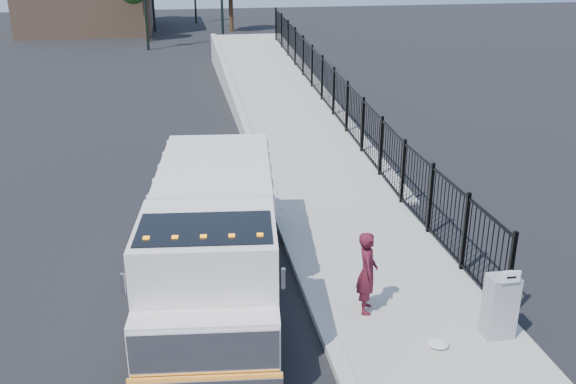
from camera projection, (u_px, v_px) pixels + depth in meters
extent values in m
plane|color=black|center=(307.00, 287.00, 13.91)|extent=(120.00, 120.00, 0.00)
cube|color=#9E998E|center=(425.00, 327.00, 12.37)|extent=(3.55, 12.00, 0.12)
cube|color=#ADAAA3|center=(328.00, 337.00, 12.05)|extent=(0.30, 12.00, 0.16)
cube|color=#9E998E|center=(281.00, 106.00, 28.90)|extent=(3.95, 24.06, 3.19)
cube|color=black|center=(333.00, 107.00, 25.14)|extent=(0.10, 28.00, 1.80)
cube|color=black|center=(216.00, 264.00, 13.75)|extent=(1.78, 6.93, 0.22)
cube|color=white|center=(208.00, 275.00, 11.22)|extent=(2.61, 2.47, 2.02)
cube|color=white|center=(206.00, 342.00, 10.24)|extent=(2.44, 0.97, 1.01)
cube|color=silver|center=(204.00, 356.00, 9.89)|extent=(2.31, 0.34, 0.86)
cube|color=orange|center=(205.00, 378.00, 9.95)|extent=(2.41, 0.32, 0.06)
cube|color=black|center=(206.00, 251.00, 10.76)|extent=(2.35, 1.55, 0.86)
cube|color=white|center=(216.00, 197.00, 14.59)|extent=(2.88, 4.48, 1.72)
cube|color=silver|center=(123.00, 284.00, 10.04)|extent=(0.07, 0.07, 0.35)
cube|color=silver|center=(283.00, 278.00, 10.19)|extent=(0.07, 0.07, 0.35)
cube|color=orange|center=(146.00, 239.00, 10.23)|extent=(0.11, 0.09, 0.06)
cube|color=orange|center=(175.00, 238.00, 10.25)|extent=(0.11, 0.09, 0.06)
cube|color=orange|center=(203.00, 237.00, 10.28)|extent=(0.11, 0.09, 0.06)
cube|color=orange|center=(232.00, 236.00, 10.31)|extent=(0.11, 0.09, 0.06)
cube|color=orange|center=(260.00, 236.00, 10.34)|extent=(0.11, 0.09, 0.06)
cylinder|color=black|center=(146.00, 352.00, 10.89)|extent=(0.43, 1.04, 1.01)
cylinder|color=black|center=(271.00, 348.00, 11.02)|extent=(0.43, 1.04, 1.01)
cylinder|color=black|center=(175.00, 230.00, 15.48)|extent=(0.43, 1.04, 1.01)
cylinder|color=black|center=(263.00, 227.00, 15.61)|extent=(0.43, 1.04, 1.01)
cylinder|color=black|center=(179.00, 211.00, 16.51)|extent=(0.43, 1.04, 1.01)
cylinder|color=black|center=(262.00, 209.00, 16.64)|extent=(0.43, 1.04, 1.01)
imported|color=#4D1220|center=(367.00, 272.00, 12.53)|extent=(0.54, 0.70, 1.71)
cube|color=gray|center=(500.00, 306.00, 11.81)|extent=(0.55, 0.40, 1.25)
cube|color=white|center=(511.00, 277.00, 11.33)|extent=(0.35, 0.04, 0.22)
ellipsoid|color=silver|center=(438.00, 343.00, 11.71)|extent=(0.40, 0.40, 0.10)
cylinder|color=#382314|center=(146.00, 19.00, 46.40)|extent=(0.36, 0.36, 3.20)
cylinder|color=#382314|center=(231.00, 11.00, 51.69)|extent=(0.36, 0.36, 3.20)
cylinder|color=#382314|center=(144.00, 3.00, 58.24)|extent=(0.36, 0.36, 3.20)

